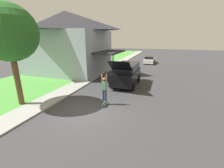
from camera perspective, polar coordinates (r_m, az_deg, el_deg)
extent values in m
plane|color=#333335|center=(9.79, -9.49, -10.46)|extent=(120.00, 120.00, 0.00)
cube|color=#478E38|center=(18.83, -22.55, 2.13)|extent=(10.00, 80.00, 0.08)
cube|color=gray|center=(16.31, -10.79, 1.02)|extent=(1.80, 80.00, 0.10)
cube|color=#99A3B2|center=(21.13, -16.46, 11.70)|extent=(9.55, 7.69, 5.32)
pyramid|color=#28282D|center=(21.16, -17.39, 22.03)|extent=(10.35, 8.49, 2.32)
cube|color=#28282D|center=(18.40, -0.96, 12.11)|extent=(2.60, 5.39, 0.20)
cylinder|color=silver|center=(16.44, 0.41, 6.40)|extent=(0.16, 0.16, 2.70)
cylinder|color=brown|center=(11.80, -32.46, 2.01)|extent=(0.36, 0.36, 3.76)
sphere|color=#286023|center=(11.53, -34.79, 15.77)|extent=(3.52, 3.52, 3.52)
cube|color=black|center=(14.82, 5.50, 3.12)|extent=(2.05, 4.72, 1.12)
cube|color=black|center=(14.74, 5.70, 6.56)|extent=(1.88, 3.68, 0.64)
cylinder|color=black|center=(16.57, 3.33, 2.62)|extent=(0.24, 0.69, 0.69)
cylinder|color=black|center=(16.18, 10.05, 2.02)|extent=(0.24, 0.69, 0.69)
cylinder|color=black|center=(13.88, 0.06, -0.25)|extent=(0.24, 0.69, 0.69)
cylinder|color=black|center=(13.40, 8.04, -1.06)|extent=(0.24, 0.69, 0.69)
cube|color=black|center=(12.24, 3.01, 6.91)|extent=(1.80, 1.32, 0.94)
cube|color=silver|center=(28.98, 14.03, 8.70)|extent=(1.72, 4.30, 0.65)
cube|color=black|center=(28.80, 14.09, 9.77)|extent=(1.51, 2.23, 0.47)
cylinder|color=black|center=(30.35, 12.66, 8.82)|extent=(0.20, 0.63, 0.63)
cylinder|color=black|center=(30.22, 15.82, 8.55)|extent=(0.20, 0.63, 0.63)
cylinder|color=black|center=(27.82, 12.03, 8.13)|extent=(0.20, 0.63, 0.63)
cylinder|color=black|center=(27.67, 15.47, 7.84)|extent=(0.20, 0.63, 0.63)
cylinder|color=#192347|center=(10.42, -3.29, -4.25)|extent=(0.13, 0.13, 0.80)
cylinder|color=#192347|center=(10.36, -2.41, -4.37)|extent=(0.13, 0.13, 0.80)
cube|color=#337042|center=(10.15, -2.91, -0.59)|extent=(0.25, 0.20, 0.61)
sphere|color=brown|center=(10.02, -2.95, 1.90)|extent=(0.22, 0.22, 0.22)
cylinder|color=brown|center=(10.06, -3.80, 2.37)|extent=(0.09, 0.09, 0.54)
cylinder|color=brown|center=(9.94, -2.10, 2.22)|extent=(0.09, 0.09, 0.54)
cube|color=#337F3D|center=(10.42, -2.61, -7.41)|extent=(0.19, 0.80, 0.24)
cylinder|color=silver|center=(10.59, -2.06, -6.40)|extent=(0.03, 0.06, 0.06)
cylinder|color=silver|center=(10.69, -2.44, -7.18)|extent=(0.03, 0.06, 0.06)
cylinder|color=silver|center=(10.18, -3.36, -7.27)|extent=(0.03, 0.06, 0.06)
cylinder|color=silver|center=(10.28, -3.75, -8.07)|extent=(0.03, 0.06, 0.06)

